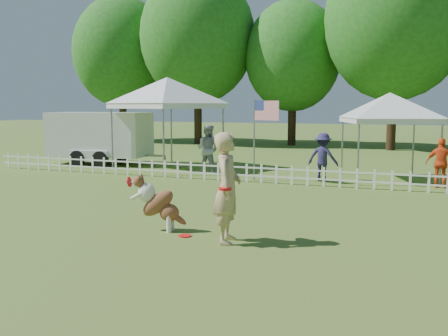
% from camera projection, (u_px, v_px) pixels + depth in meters
% --- Properties ---
extents(ground, '(120.00, 120.00, 0.00)m').
position_uv_depth(ground, '(167.00, 236.00, 9.53)').
color(ground, '#456E23').
rests_on(ground, ground).
extents(picket_fence, '(22.00, 0.08, 0.60)m').
position_uv_depth(picket_fence, '(269.00, 174.00, 15.96)').
color(picket_fence, white).
rests_on(picket_fence, ground).
extents(handler, '(0.62, 0.81, 2.01)m').
position_uv_depth(handler, '(227.00, 188.00, 8.99)').
color(handler, tan).
rests_on(handler, ground).
extents(dog, '(1.12, 0.54, 1.11)m').
position_uv_depth(dog, '(159.00, 203.00, 9.88)').
color(dog, brown).
rests_on(dog, ground).
extents(frisbee_on_turf, '(0.32, 0.32, 0.02)m').
position_uv_depth(frisbee_on_turf, '(185.00, 236.00, 9.52)').
color(frisbee_on_turf, red).
rests_on(frisbee_on_turf, ground).
extents(canopy_tent_left, '(4.40, 4.40, 3.51)m').
position_uv_depth(canopy_tent_left, '(168.00, 124.00, 19.81)').
color(canopy_tent_left, white).
rests_on(canopy_tent_left, ground).
extents(canopy_tent_right, '(3.50, 3.50, 2.84)m').
position_uv_depth(canopy_tent_right, '(388.00, 138.00, 16.61)').
color(canopy_tent_right, white).
rests_on(canopy_tent_right, ground).
extents(cargo_trailer, '(5.36, 2.95, 2.24)m').
position_uv_depth(cargo_trailer, '(100.00, 138.00, 21.20)').
color(cargo_trailer, white).
rests_on(cargo_trailer, ground).
extents(flag_pole, '(1.01, 0.45, 2.70)m').
position_uv_depth(flag_pole, '(254.00, 140.00, 16.42)').
color(flag_pole, gray).
rests_on(flag_pole, ground).
extents(spectator_a, '(0.92, 0.74, 1.80)m').
position_uv_depth(spectator_a, '(208.00, 149.00, 18.25)').
color(spectator_a, '#A9A9AF').
rests_on(spectator_a, ground).
extents(spectator_b, '(1.10, 0.73, 1.59)m').
position_uv_depth(spectator_b, '(323.00, 157.00, 16.47)').
color(spectator_b, '#29254F').
rests_on(spectator_b, ground).
extents(spectator_c, '(0.92, 0.46, 1.51)m').
position_uv_depth(spectator_c, '(441.00, 163.00, 15.04)').
color(spectator_c, '#EC4C1B').
rests_on(spectator_c, ground).
extents(tree_far_left, '(6.60, 6.60, 11.00)m').
position_uv_depth(tree_far_left, '(122.00, 62.00, 34.58)').
color(tree_far_left, '#225B1A').
rests_on(tree_far_left, ground).
extents(tree_left, '(7.40, 7.40, 12.00)m').
position_uv_depth(tree_left, '(198.00, 50.00, 31.90)').
color(tree_left, '#225B1A').
rests_on(tree_left, ground).
extents(tree_center_left, '(6.00, 6.00, 9.80)m').
position_uv_depth(tree_center_left, '(293.00, 66.00, 30.80)').
color(tree_center_left, '#225B1A').
rests_on(tree_center_left, ground).
extents(tree_center_right, '(7.60, 7.60, 12.60)m').
position_uv_depth(tree_center_right, '(395.00, 35.00, 27.08)').
color(tree_center_right, '#225B1A').
rests_on(tree_center_right, ground).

